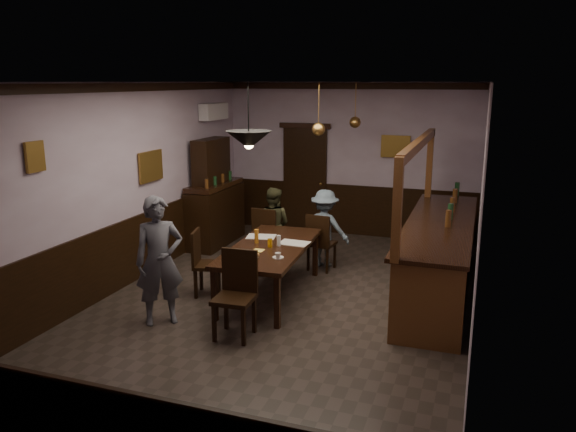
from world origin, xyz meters
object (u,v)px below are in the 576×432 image
at_px(dining_table, 270,250).
at_px(chair_far_right, 320,240).
at_px(person_seated_right, 325,228).
at_px(soda_can, 270,243).
at_px(sideboard, 214,202).
at_px(chair_side, 204,260).
at_px(chair_far_left, 267,234).
at_px(pendant_iron, 249,140).
at_px(person_seated_left, 273,225).
at_px(person_standing, 159,261).
at_px(bar_counter, 439,255).
at_px(pendant_brass_mid, 318,129).
at_px(pendant_brass_far, 355,122).
at_px(coffee_cup, 278,255).
at_px(chair_near, 237,290).

distance_m(dining_table, chair_far_right, 1.36).
height_order(dining_table, person_seated_right, person_seated_right).
bearing_deg(soda_can, sideboard, 131.43).
bearing_deg(chair_side, chair_far_left, -28.55).
bearing_deg(pendant_iron, person_seated_left, 104.01).
bearing_deg(sideboard, person_standing, -74.39).
bearing_deg(soda_can, chair_side, -168.19).
bearing_deg(chair_far_right, pendant_iron, 88.23).
bearing_deg(bar_counter, person_seated_right, 161.84).
relative_size(sideboard, pendant_brass_mid, 2.45).
height_order(chair_far_right, pendant_brass_far, pendant_brass_far).
xyz_separation_m(coffee_cup, pendant_brass_mid, (0.04, 1.68, 1.50)).
xyz_separation_m(bar_counter, pendant_iron, (-2.21, -1.75, 1.75)).
bearing_deg(pendant_brass_far, chair_side, -115.92).
distance_m(chair_far_right, person_seated_right, 0.30).
bearing_deg(soda_can, coffee_cup, -58.10).
bearing_deg(chair_far_right, chair_side, 57.62).
relative_size(chair_near, person_seated_left, 0.82).
bearing_deg(person_seated_left, person_seated_right, -175.78).
bearing_deg(person_standing, dining_table, 14.11).
relative_size(person_seated_left, pendant_brass_far, 1.58).
bearing_deg(person_standing, person_seated_left, 42.05).
xyz_separation_m(bar_counter, pendant_brass_mid, (-1.89, 0.19, 1.73)).
relative_size(pendant_brass_mid, pendant_brass_far, 1.00).
distance_m(sideboard, bar_counter, 4.38).
bearing_deg(chair_far_right, dining_table, 81.20).
relative_size(dining_table, bar_counter, 0.57).
distance_m(person_seated_left, sideboard, 1.56).
bearing_deg(chair_side, person_seated_left, -26.25).
bearing_deg(person_seated_left, person_standing, 82.13).
distance_m(bar_counter, pendant_brass_far, 3.03).
bearing_deg(chair_near, chair_far_left, 100.41).
relative_size(person_seated_left, person_seated_right, 0.99).
relative_size(person_standing, pendant_brass_mid, 2.03).
xyz_separation_m(person_standing, bar_counter, (3.23, 2.26, -0.26)).
distance_m(coffee_cup, soda_can, 0.56).
relative_size(chair_side, person_seated_left, 0.75).
relative_size(dining_table, coffee_cup, 28.15).
distance_m(person_seated_right, sideboard, 2.39).
relative_size(coffee_cup, pendant_brass_far, 0.10).
height_order(person_seated_right, sideboard, sideboard).
height_order(chair_near, pendant_iron, pendant_iron).
height_order(person_standing, pendant_brass_far, pendant_brass_far).
bearing_deg(pendant_iron, sideboard, 123.89).
distance_m(dining_table, chair_near, 1.32).
height_order(pendant_iron, pendant_brass_mid, same).
bearing_deg(pendant_iron, person_standing, -153.63).
xyz_separation_m(chair_near, chair_side, (-0.99, 1.05, -0.05)).
bearing_deg(chair_far_left, sideboard, -28.47).
xyz_separation_m(person_seated_right, pendant_brass_mid, (-0.00, -0.43, 1.65)).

